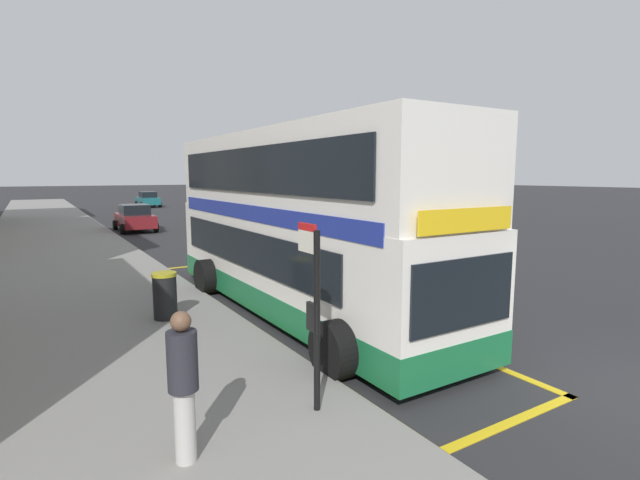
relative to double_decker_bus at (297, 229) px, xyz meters
The scene contains 9 objects.
ground_plane 25.34m from the double_decker_bus, 84.42° to the left, with size 260.00×260.00×0.00m, color #28282B.
pavement_near 25.62m from the double_decker_bus, 100.25° to the left, with size 6.00×76.00×0.14m, color gray.
double_decker_bus is the anchor object (origin of this frame).
bus_bay_markings 2.11m from the double_decker_bus, 97.29° to the left, with size 2.97×13.58×0.01m.
bus_stop_sign 5.22m from the double_decker_bus, 116.39° to the right, with size 0.09×0.51×2.59m.
parked_car_teal_ahead 42.52m from the double_decker_bus, 82.96° to the left, with size 2.09×4.20×1.62m.
parked_car_maroon_across 20.06m from the double_decker_bus, 90.47° to the left, with size 2.09×4.20×1.62m.
pedestrian_waiting_near_sign 6.58m from the double_decker_bus, 130.23° to the right, with size 0.34×0.34×1.77m.
litter_bin 3.43m from the double_decker_bus, 167.52° to the left, with size 0.55×0.55×1.06m.
Camera 1 is at (-7.98, -3.16, 3.39)m, focal length 26.42 mm.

